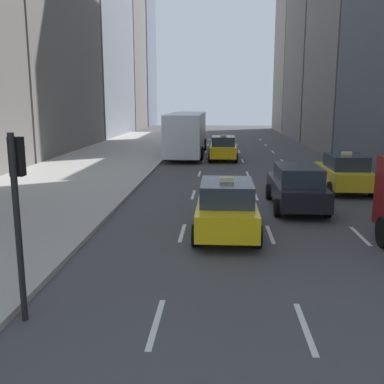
% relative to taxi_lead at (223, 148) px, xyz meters
% --- Properties ---
extents(sidewalk_left, '(8.00, 66.00, 0.15)m').
position_rel_taxi_lead_xyz_m(sidewalk_left, '(-8.20, -5.25, -0.81)').
color(sidewalk_left, '#ADAAA3').
rests_on(sidewalk_left, ground).
extents(lane_markings, '(5.72, 56.00, 0.01)m').
position_rel_taxi_lead_xyz_m(lane_markings, '(1.40, -9.25, -0.87)').
color(lane_markings, white).
rests_on(lane_markings, ground).
extents(taxi_lead, '(2.02, 4.40, 1.87)m').
position_rel_taxi_lead_xyz_m(taxi_lead, '(0.00, 0.00, 0.00)').
color(taxi_lead, yellow).
rests_on(taxi_lead, ground).
extents(taxi_second, '(2.02, 4.40, 1.87)m').
position_rel_taxi_lead_xyz_m(taxi_second, '(0.00, -18.29, 0.00)').
color(taxi_second, yellow).
rests_on(taxi_second, ground).
extents(taxi_third, '(2.02, 4.40, 1.87)m').
position_rel_taxi_lead_xyz_m(taxi_third, '(5.60, -10.89, 0.00)').
color(taxi_third, yellow).
rests_on(taxi_third, ground).
extents(sedan_black_near, '(2.02, 4.83, 1.71)m').
position_rel_taxi_lead_xyz_m(sedan_black_near, '(2.80, -14.53, -0.01)').
color(sedan_black_near, black).
rests_on(sedan_black_near, ground).
extents(city_bus, '(2.80, 11.61, 3.25)m').
position_rel_taxi_lead_xyz_m(city_bus, '(-2.81, 3.09, 0.91)').
color(city_bus, silver).
rests_on(city_bus, ground).
extents(traffic_light_pole, '(0.24, 0.42, 3.60)m').
position_rel_taxi_lead_xyz_m(traffic_light_pole, '(-3.95, -24.17, 1.53)').
color(traffic_light_pole, black).
rests_on(traffic_light_pole, ground).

